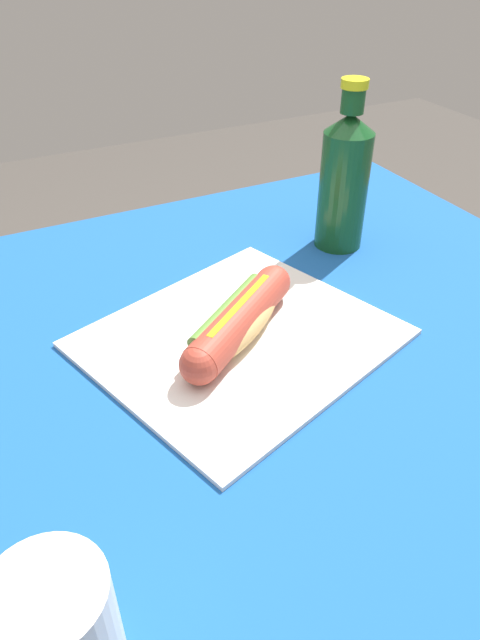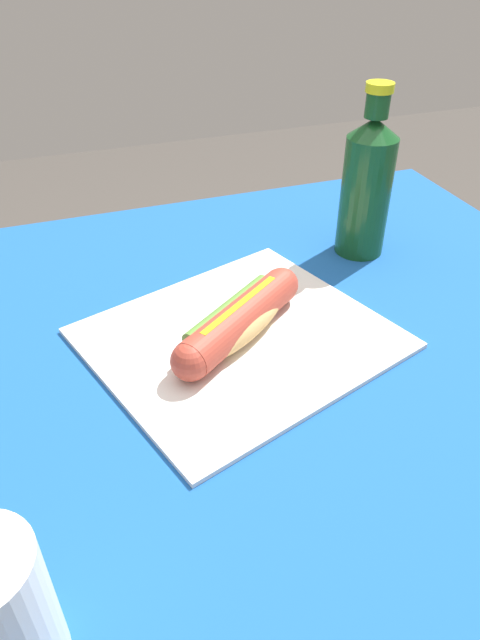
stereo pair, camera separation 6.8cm
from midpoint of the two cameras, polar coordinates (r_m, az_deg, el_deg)
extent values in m
cylinder|color=brown|center=(1.17, -20.15, -12.50)|extent=(0.07, 0.07, 0.74)
cylinder|color=brown|center=(1.31, 13.78, -4.64)|extent=(0.07, 0.07, 0.74)
cube|color=brown|center=(0.71, 5.39, -3.62)|extent=(0.91, 0.80, 0.03)
cube|color=#19519E|center=(0.70, 5.46, -2.54)|extent=(0.97, 0.86, 0.00)
cube|color=silver|center=(0.70, 2.80, -1.90)|extent=(0.41, 0.39, 0.01)
ellipsoid|color=tan|center=(0.68, 2.85, -0.37)|extent=(0.18, 0.15, 0.04)
cylinder|color=#A83D2D|center=(0.68, 2.86, -0.04)|extent=(0.18, 0.15, 0.05)
sphere|color=#A83D2D|center=(0.75, 6.73, 3.42)|extent=(0.04, 0.04, 0.04)
sphere|color=#A83D2D|center=(0.62, -1.81, -4.24)|extent=(0.04, 0.04, 0.04)
cube|color=yellow|center=(0.67, 2.91, 1.37)|extent=(0.12, 0.09, 0.00)
cylinder|color=#568433|center=(0.68, 1.74, 0.95)|extent=(0.13, 0.10, 0.02)
cylinder|color=#14471E|center=(0.87, 14.55, 11.67)|extent=(0.07, 0.07, 0.17)
cone|color=#14471E|center=(0.84, 15.61, 17.89)|extent=(0.07, 0.07, 0.03)
cylinder|color=#14471E|center=(0.83, 15.95, 19.82)|extent=(0.03, 0.03, 0.03)
cylinder|color=yellow|center=(0.83, 16.22, 21.29)|extent=(0.04, 0.04, 0.01)
camera|label=1|loc=(0.03, -87.14, 2.07)|focal=32.22mm
camera|label=2|loc=(0.03, 92.86, -2.07)|focal=32.22mm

